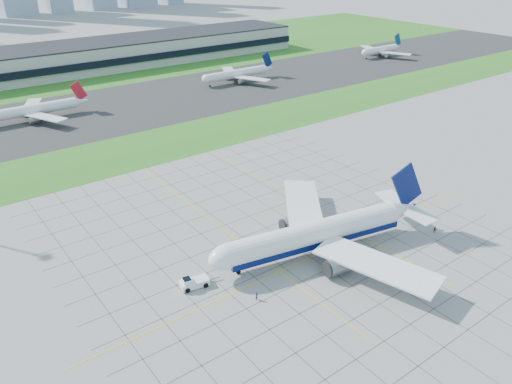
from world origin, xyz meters
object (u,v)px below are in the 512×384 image
crew_near (257,296)px  airliner (317,234)px  distant_jet_1 (33,110)px  distant_jet_3 (381,50)px  distant_jet_2 (237,74)px  pushback_tug (193,282)px  crew_far (435,230)px

crew_near → airliner: bearing=-20.8°
distant_jet_1 → distant_jet_3: size_ratio=1.04×
distant_jet_2 → distant_jet_3: same height
airliner → pushback_tug: airliner is taller
airliner → pushback_tug: (-31.96, 6.18, -4.13)m
pushback_tug → crew_near: size_ratio=4.91×
crew_far → distant_jet_1: distant_jet_1 is taller
crew_near → distant_jet_2: size_ratio=0.04×
crew_near → distant_jet_1: 157.13m
crew_far → distant_jet_1: bearing=163.5°
pushback_tug → distant_jet_2: 184.81m
distant_jet_3 → pushback_tug: bearing=-148.1°
distant_jet_1 → crew_far: bearing=-70.0°
crew_near → crew_far: (55.07, -6.17, -0.03)m
pushback_tug → distant_jet_3: (230.65, 143.39, 3.31)m
pushback_tug → crew_far: 66.43m
pushback_tug → airliner: bearing=0.1°
crew_far → distant_jet_3: 232.54m
crew_near → distant_jet_1: (-4.21, 157.03, 3.51)m
airliner → distant_jet_1: size_ratio=1.38×
pushback_tug → distant_jet_3: distant_jet_3 is taller
distant_jet_2 → pushback_tug: bearing=-127.9°
pushback_tug → distant_jet_3: bearing=42.9°
airliner → crew_near: size_ratio=31.41×
distant_jet_2 → crew_far: bearing=-106.9°
distant_jet_3 → crew_near: bearing=-144.9°
crew_far → distant_jet_2: distant_jet_2 is taller
crew_far → distant_jet_1: size_ratio=0.04×
crew_far → distant_jet_3: bearing=97.7°
pushback_tug → distant_jet_3: size_ratio=0.22×
crew_near → distant_jet_1: size_ratio=0.04×
airliner → distant_jet_1: (-27.46, 150.84, -0.81)m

